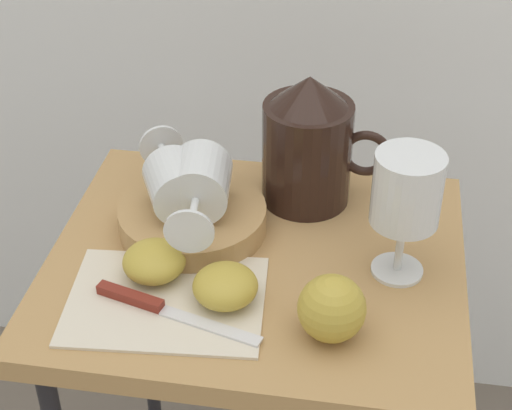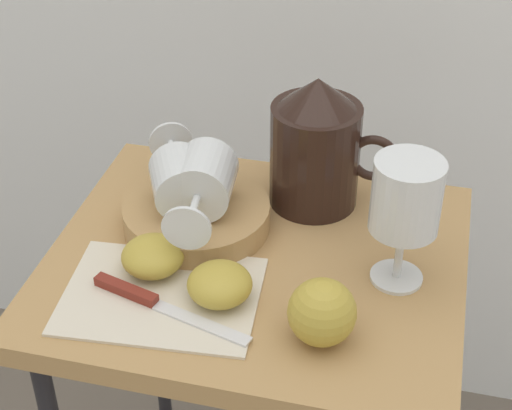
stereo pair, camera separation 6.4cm
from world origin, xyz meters
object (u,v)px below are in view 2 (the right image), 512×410
Objects in this scene: wine_glass_tipped_far at (203,182)px; apple_whole at (322,312)px; basket_tray at (197,215)px; apple_half_right at (220,284)px; wine_glass_tipped_near at (180,180)px; table at (256,305)px; knife at (148,299)px; apple_half_left at (153,256)px; wine_glass_upright at (406,203)px; pitcher at (316,153)px.

wine_glass_tipped_far is 0.25m from apple_whole.
apple_half_right is (0.07, -0.13, 0.01)m from basket_tray.
wine_glass_tipped_near reaches higher than apple_whole.
table is at bearing -26.93° from wine_glass_tipped_far.
knife is (-0.10, -0.12, 0.09)m from table.
knife is (0.01, -0.16, -0.06)m from wine_glass_tipped_near.
apple_whole is (0.13, -0.03, 0.01)m from apple_half_right.
apple_half_left is at bearing -109.49° from wine_glass_tipped_far.
wine_glass_upright is 2.18× the size of apple_half_right.
knife is at bearing 178.64° from apple_whole.
basket_tray is 1.04× the size of pitcher.
apple_half_right is at bearing -65.86° from wine_glass_tipped_far.
pitcher is 0.19m from wine_glass_upright.
wine_glass_upright reaches higher than basket_tray.
pitcher is 0.19m from wine_glass_tipped_near.
wine_glass_upright is 0.31m from apple_half_left.
pitcher is at bearing 132.27° from wine_glass_upright.
pitcher is 0.16m from wine_glass_tipped_far.
apple_whole reaches higher than knife.
apple_whole is (0.10, -0.12, 0.12)m from table.
wine_glass_tipped_far is (0.03, -0.00, 0.00)m from wine_glass_tipped_near.
table is 9.38× the size of apple_whole.
table is at bearing -108.63° from pitcher.
pitcher reaches higher than apple_whole.
apple_half_left reaches higher than basket_tray.
wine_glass_upright reaches higher than wine_glass_tipped_far.
apple_whole is (0.18, -0.16, -0.04)m from wine_glass_tipped_far.
wine_glass_tipped_near is at bearing 171.53° from wine_glass_upright.
apple_half_left is 0.10m from apple_half_right.
apple_half_right is at bearing -18.10° from apple_half_left.
wine_glass_tipped_far is (-0.08, 0.04, 0.16)m from table.
pitcher is 0.27m from apple_whole.
pitcher is 1.11× the size of wine_glass_upright.
wine_glass_tipped_far is 1.99× the size of apple_half_left.
basket_tray is at bearing 77.05° from apple_half_left.
wine_glass_tipped_near is 2.04× the size of apple_half_right.
wine_glass_upright is (0.27, -0.04, 0.10)m from basket_tray.
knife is at bearing -97.82° from wine_glass_tipped_far.
apple_half_left is (-0.11, -0.06, 0.11)m from table.
wine_glass_tipped_far is at bearing -18.86° from basket_tray.
wine_glass_tipped_far is at bearing 114.14° from apple_half_right.
table is 9.38× the size of apple_half_left.
knife is (-0.20, 0.00, -0.03)m from apple_whole.
knife is at bearing -157.15° from wine_glass_upright.
apple_whole is at bearing -41.48° from wine_glass_tipped_far.
basket_tray is 0.18m from pitcher.
table is 0.14m from apple_half_right.
wine_glass_tipped_far is 0.74× the size of knife.
apple_whole is at bearing -77.85° from pitcher.
wine_glass_tipped_near is at bearing -148.00° from pitcher.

